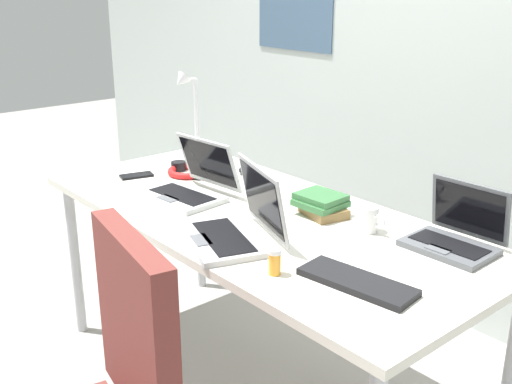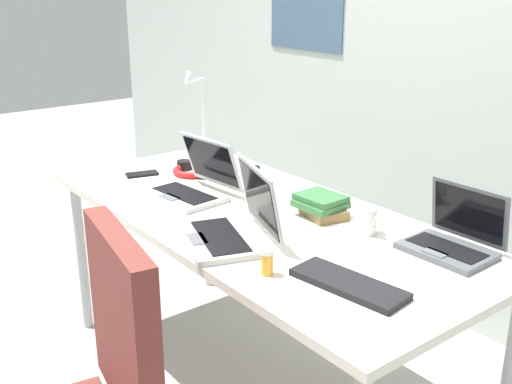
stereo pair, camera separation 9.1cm
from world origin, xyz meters
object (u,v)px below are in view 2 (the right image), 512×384
(laptop_center, at_px, (232,226))
(headphones, at_px, (193,170))
(laptop_front_left, at_px, (453,239))
(computer_mouse, at_px, (252,169))
(desk_lamp, at_px, (198,113))
(external_keyboard, at_px, (349,284))
(pill_bottle, at_px, (267,261))
(coffee_mug, at_px, (366,221))
(cell_phone, at_px, (142,174))
(book_stack, at_px, (322,205))
(laptop_back_right, at_px, (193,185))

(laptop_center, distance_m, headphones, 0.75)
(laptop_front_left, bearing_deg, headphones, -170.47)
(laptop_center, relative_size, computer_mouse, 4.18)
(desk_lamp, distance_m, external_keyboard, 1.48)
(desk_lamp, xyz_separation_m, external_keyboard, (1.40, -0.42, -0.19))
(pill_bottle, height_order, coffee_mug, coffee_mug)
(laptop_front_left, xyz_separation_m, cell_phone, (-1.29, -0.38, -0.04))
(laptop_center, bearing_deg, laptop_front_left, 45.06)
(book_stack, bearing_deg, laptop_center, -92.82)
(computer_mouse, height_order, pill_bottle, pill_bottle)
(computer_mouse, xyz_separation_m, cell_phone, (-0.26, -0.39, -0.01))
(external_keyboard, relative_size, headphones, 1.54)
(computer_mouse, xyz_separation_m, headphones, (-0.15, -0.21, -0.00))
(laptop_back_right, height_order, cell_phone, laptop_back_right)
(laptop_front_left, distance_m, cell_phone, 1.35)
(headphones, bearing_deg, laptop_front_left, 9.53)
(external_keyboard, relative_size, book_stack, 1.74)
(headphones, relative_size, book_stack, 1.13)
(laptop_center, relative_size, pill_bottle, 5.08)
(pill_bottle, bearing_deg, laptop_back_right, 164.33)
(laptop_center, xyz_separation_m, computer_mouse, (-0.54, 0.50, -0.03))
(headphones, bearing_deg, coffee_mug, 5.84)
(computer_mouse, bearing_deg, laptop_front_left, -12.88)
(computer_mouse, height_order, headphones, headphones)
(book_stack, distance_m, coffee_mug, 0.20)
(laptop_back_right, bearing_deg, laptop_center, -16.62)
(desk_lamp, distance_m, laptop_back_right, 0.63)
(coffee_mug, bearing_deg, headphones, -174.16)
(book_stack, bearing_deg, desk_lamp, 173.50)
(external_keyboard, xyz_separation_m, pill_bottle, (-0.20, -0.13, 0.03))
(laptop_back_right, xyz_separation_m, cell_phone, (-0.36, -0.03, -0.04))
(headphones, distance_m, pill_bottle, 1.01)
(laptop_center, height_order, headphones, laptop_center)
(cell_phone, xyz_separation_m, book_stack, (0.82, 0.27, 0.03))
(headphones, relative_size, coffee_mug, 1.89)
(computer_mouse, bearing_deg, laptop_center, -54.87)
(laptop_back_right, height_order, laptop_center, laptop_center)
(desk_lamp, bearing_deg, computer_mouse, 1.25)
(desk_lamp, xyz_separation_m, laptop_front_left, (1.43, 0.00, -0.16))
(pill_bottle, xyz_separation_m, coffee_mug, (-0.03, 0.45, 0.00))
(headphones, bearing_deg, laptop_center, -22.80)
(external_keyboard, distance_m, coffee_mug, 0.40)
(laptop_back_right, xyz_separation_m, coffee_mug, (0.66, 0.25, -0.00))
(pill_bottle, bearing_deg, laptop_front_left, 67.47)
(cell_phone, distance_m, headphones, 0.22)
(laptop_front_left, distance_m, pill_bottle, 0.60)
(cell_phone, bearing_deg, laptop_front_left, 31.71)
(cell_phone, height_order, coffee_mug, coffee_mug)
(laptop_back_right, relative_size, laptop_front_left, 1.22)
(desk_lamp, distance_m, cell_phone, 0.45)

